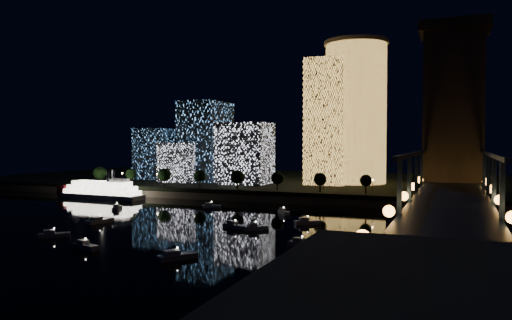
# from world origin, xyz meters

# --- Properties ---
(ground) EXTENTS (520.00, 520.00, 0.00)m
(ground) POSITION_xyz_m (0.00, 0.00, 0.00)
(ground) COLOR black
(ground) RESTS_ON ground
(far_bank) EXTENTS (420.00, 160.00, 5.00)m
(far_bank) POSITION_xyz_m (0.00, 160.00, 2.50)
(far_bank) COLOR black
(far_bank) RESTS_ON ground
(seawall) EXTENTS (420.00, 6.00, 3.00)m
(seawall) POSITION_xyz_m (0.00, 82.00, 1.50)
(seawall) COLOR #6B5E4C
(seawall) RESTS_ON ground
(tower_cylindrical) EXTENTS (34.00, 34.00, 75.42)m
(tower_cylindrical) POSITION_xyz_m (15.47, 141.37, 42.84)
(tower_cylindrical) COLOR #F4B34E
(tower_cylindrical) RESTS_ON far_bank
(tower_rectangular) EXTENTS (20.34, 20.34, 64.72)m
(tower_rectangular) POSITION_xyz_m (3.18, 128.39, 37.36)
(tower_rectangular) COLOR #F4B34E
(tower_rectangular) RESTS_ON far_bank
(midrise_blocks) EXTENTS (87.28, 37.65, 44.62)m
(midrise_blocks) POSITION_xyz_m (-67.90, 123.31, 22.69)
(midrise_blocks) COLOR white
(midrise_blocks) RESTS_ON far_bank
(truss_bridge) EXTENTS (13.00, 266.00, 50.00)m
(truss_bridge) POSITION_xyz_m (65.00, 3.72, 16.25)
(truss_bridge) COLOR #172649
(truss_bridge) RESTS_ON ground
(riverboat) EXTENTS (47.38, 12.38, 14.13)m
(riverboat) POSITION_xyz_m (-93.18, 66.57, 3.62)
(riverboat) COLOR silver
(riverboat) RESTS_ON ground
(motorboats) EXTENTS (110.84, 89.91, 2.78)m
(motorboats) POSITION_xyz_m (-6.97, 8.59, 0.81)
(motorboats) COLOR silver
(motorboats) RESTS_ON ground
(esplanade_trees) EXTENTS (166.42, 6.98, 8.99)m
(esplanade_trees) POSITION_xyz_m (-38.21, 88.00, 10.47)
(esplanade_trees) COLOR black
(esplanade_trees) RESTS_ON far_bank
(street_lamps) EXTENTS (132.70, 0.70, 5.65)m
(street_lamps) POSITION_xyz_m (-34.00, 94.00, 9.02)
(street_lamps) COLOR black
(street_lamps) RESTS_ON far_bank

